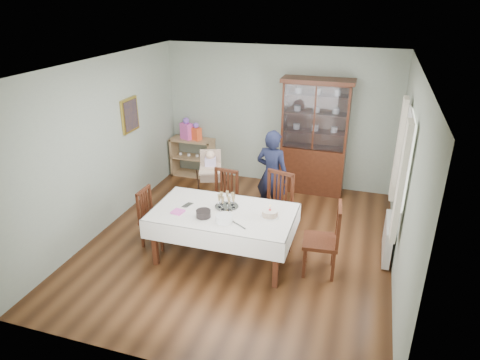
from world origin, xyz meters
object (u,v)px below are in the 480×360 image
at_px(birthday_cake, 270,213).
at_px(gift_bag_orange, 196,132).
at_px(chair_far_right, 274,219).
at_px(dining_table, 224,235).
at_px(chair_end_right, 321,252).
at_px(woman, 272,175).
at_px(china_cabinet, 314,136).
at_px(chair_end_left, 156,228).
at_px(high_chair, 211,186).
at_px(sideboard, 193,157).
at_px(chair_far_left, 222,212).
at_px(champagne_tray, 227,203).
at_px(gift_bag_pink, 187,129).

relative_size(birthday_cake, gift_bag_orange, 0.72).
distance_m(chair_far_right, gift_bag_orange, 2.91).
xyz_separation_m(dining_table, chair_end_right, (1.39, 0.08, -0.08)).
bearing_deg(woman, china_cabinet, -99.45).
bearing_deg(gift_bag_orange, chair_end_left, -80.96).
distance_m(chair_far_right, high_chair, 1.43).
relative_size(china_cabinet, woman, 1.40).
bearing_deg(china_cabinet, high_chair, -140.69).
distance_m(dining_table, sideboard, 3.19).
bearing_deg(gift_bag_orange, sideboard, 169.55).
distance_m(chair_far_right, birthday_cake, 0.90).
relative_size(chair_far_left, chair_far_right, 0.93).
height_order(dining_table, chair_far_right, chair_far_right).
height_order(chair_far_right, woman, woman).
xyz_separation_m(china_cabinet, sideboard, (-2.50, 0.02, -0.72)).
distance_m(chair_far_left, gift_bag_orange, 2.34).
bearing_deg(china_cabinet, champagne_tray, -108.24).
bearing_deg(high_chair, china_cabinet, 19.49).
xyz_separation_m(dining_table, sideboard, (-1.65, 2.73, 0.02)).
xyz_separation_m(chair_far_left, chair_far_right, (0.87, -0.02, 0.02)).
bearing_deg(champagne_tray, dining_table, -91.70).
distance_m(china_cabinet, chair_end_left, 3.41).
bearing_deg(high_chair, chair_end_left, -125.77).
height_order(dining_table, china_cabinet, china_cabinet).
distance_m(sideboard, gift_bag_orange, 0.57).
xyz_separation_m(dining_table, birthday_cake, (0.66, 0.05, 0.42)).
xyz_separation_m(woman, birthday_cake, (0.30, -1.38, 0.03)).
height_order(china_cabinet, chair_end_right, china_cabinet).
bearing_deg(birthday_cake, chair_end_left, 179.90).
height_order(dining_table, high_chair, high_chair).
xyz_separation_m(dining_table, gift_bag_orange, (-1.54, 2.71, 0.58)).
relative_size(dining_table, woman, 1.29).
bearing_deg(gift_bag_pink, chair_far_left, -52.74).
distance_m(chair_end_left, gift_bag_pink, 2.82).
height_order(sideboard, gift_bag_orange, gift_bag_orange).
bearing_deg(chair_far_left, china_cabinet, 65.02).
height_order(sideboard, birthday_cake, birthday_cake).
xyz_separation_m(chair_far_right, woman, (-0.20, 0.63, 0.47)).
xyz_separation_m(sideboard, gift_bag_pink, (-0.10, -0.02, 0.60)).
height_order(sideboard, chair_far_left, chair_far_left).
height_order(chair_far_right, chair_end_left, chair_far_right).
bearing_deg(woman, chair_end_left, 54.71).
relative_size(gift_bag_pink, gift_bag_orange, 1.25).
relative_size(chair_far_left, birthday_cake, 3.75).
relative_size(chair_end_left, gift_bag_orange, 2.48).
height_order(china_cabinet, woman, china_cabinet).
relative_size(chair_end_left, champagne_tray, 2.62).
distance_m(sideboard, chair_end_right, 4.03).
xyz_separation_m(chair_end_left, high_chair, (0.39, 1.35, 0.16)).
xyz_separation_m(chair_end_left, woman, (1.48, 1.38, 0.51)).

